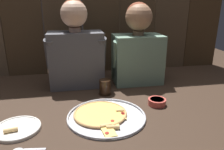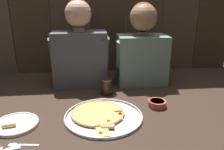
{
  "view_description": "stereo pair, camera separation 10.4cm",
  "coord_description": "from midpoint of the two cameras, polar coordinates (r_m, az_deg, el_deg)",
  "views": [
    {
      "loc": [
        -0.25,
        -1.13,
        0.61
      ],
      "look_at": [
        -0.03,
        0.1,
        0.18
      ],
      "focal_mm": 35.51,
      "sensor_mm": 36.0,
      "label": 1
    },
    {
      "loc": [
        -0.15,
        -1.15,
        0.61
      ],
      "look_at": [
        -0.03,
        0.1,
        0.18
      ],
      "focal_mm": 35.51,
      "sensor_mm": 36.0,
      "label": 2
    }
  ],
  "objects": [
    {
      "name": "drinking_glass",
      "position": [
        1.49,
        0.61,
        -3.11
      ],
      "size": [
        0.09,
        0.09,
        0.1
      ],
      "color": "black",
      "rests_on": "ground"
    },
    {
      "name": "diner_right",
      "position": [
        1.66,
        9.56,
        7.0
      ],
      "size": [
        0.39,
        0.23,
        0.59
      ],
      "color": "slate",
      "rests_on": "ground"
    },
    {
      "name": "diner_left",
      "position": [
        1.6,
        -6.47,
        7.02
      ],
      "size": [
        0.42,
        0.21,
        0.61
      ],
      "color": "#4C4C51",
      "rests_on": "ground"
    },
    {
      "name": "dinner_plate",
      "position": [
        1.23,
        -21.38,
        -11.71
      ],
      "size": [
        0.23,
        0.23,
        0.03
      ],
      "color": "white",
      "rests_on": "ground"
    },
    {
      "name": "pizza_tray",
      "position": [
        1.23,
        -0.26,
        -10.32
      ],
      "size": [
        0.43,
        0.43,
        0.03
      ],
      "color": "silver",
      "rests_on": "ground"
    },
    {
      "name": "dipping_bowl",
      "position": [
        1.37,
        13.7,
        -7.12
      ],
      "size": [
        0.11,
        0.11,
        0.04
      ],
      "color": "#CC4C42",
      "rests_on": "ground"
    },
    {
      "name": "ground_plane",
      "position": [
        1.31,
        3.94,
        -8.89
      ],
      "size": [
        3.2,
        3.2,
        0.0
      ],
      "primitive_type": "plane",
      "color": "#332319"
    },
    {
      "name": "table_spoon",
      "position": [
        1.08,
        -20.49,
        -16.44
      ],
      "size": [
        0.14,
        0.04,
        0.01
      ],
      "color": "silver",
      "rests_on": "ground"
    }
  ]
}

